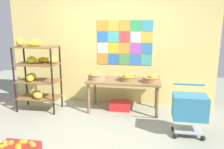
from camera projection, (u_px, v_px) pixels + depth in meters
name	position (u px, v px, depth m)	size (l,w,h in m)	color
ground	(90.00, 138.00, 3.61)	(9.53, 9.53, 0.00)	gray
back_wall_with_art	(110.00, 38.00, 5.01)	(4.65, 0.07, 2.97)	#DEC86F
banana_shelf_unit	(37.00, 68.00, 4.65)	(0.86, 0.52, 1.50)	black
display_table	(124.00, 84.00, 4.64)	(1.48, 0.66, 0.67)	brown
fruit_basket_left	(128.00, 77.00, 4.56)	(0.36, 0.36, 0.16)	olive
fruit_basket_centre	(97.00, 76.00, 4.66)	(0.38, 0.38, 0.18)	#A37D56
fruit_basket_back_right	(152.00, 79.00, 4.43)	(0.36, 0.36, 0.17)	#A47044
produce_crate_under_table	(120.00, 106.00, 4.80)	(0.43, 0.29, 0.18)	red
shopping_cart	(190.00, 108.00, 3.61)	(0.53, 0.41, 0.83)	black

